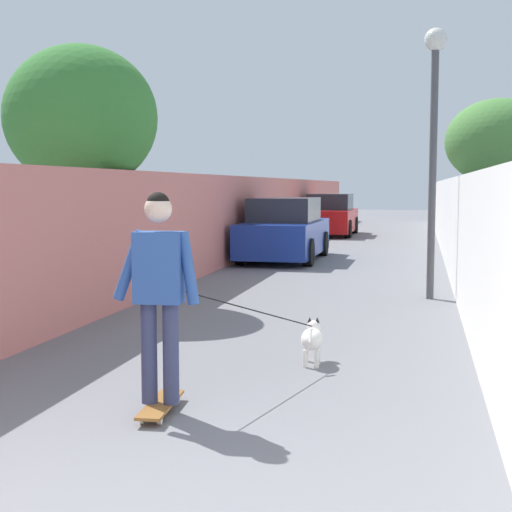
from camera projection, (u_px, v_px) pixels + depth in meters
name	position (u px, v px, depth m)	size (l,w,h in m)	color
ground_plane	(339.00, 264.00, 17.22)	(80.00, 80.00, 0.00)	slate
wall_left	(210.00, 223.00, 15.75)	(48.00, 0.30, 2.07)	#CC726B
fence_right	(457.00, 228.00, 14.62)	(48.00, 0.30, 1.99)	white
tree_left_near	(81.00, 119.00, 11.37)	(2.37, 2.37, 4.01)	brown
tree_right_mid	(498.00, 142.00, 20.91)	(2.98, 2.98, 4.32)	brown
lamp_post	(434.00, 115.00, 11.62)	(0.36, 0.36, 4.31)	#4C4C51
skateboard	(161.00, 405.00, 5.91)	(0.81, 0.27, 0.08)	brown
person_skateboarder	(159.00, 281.00, 5.81)	(0.25, 0.71, 1.70)	#333859
dog	(311.00, 338.00, 7.52)	(2.21, 1.09, 1.06)	white
car_near	(285.00, 231.00, 18.09)	(4.18, 1.80, 1.54)	navy
car_far	(330.00, 216.00, 27.16)	(4.18, 1.80, 1.54)	#B71414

